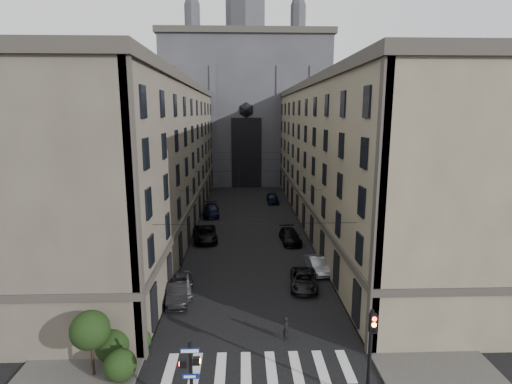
{
  "coord_description": "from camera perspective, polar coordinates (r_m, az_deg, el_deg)",
  "views": [
    {
      "loc": [
        -0.89,
        -16.26,
        14.91
      ],
      "look_at": [
        0.11,
        12.3,
        9.25
      ],
      "focal_mm": 28.0,
      "sensor_mm": 36.0,
      "label": 1
    }
  ],
  "objects": [
    {
      "name": "car_left_far",
      "position": [
        59.3,
        -6.42,
        -2.6
      ],
      "size": [
        2.81,
        5.89,
        1.66
      ],
      "primitive_type": "imported",
      "rotation": [
        0.0,
        0.0,
        0.09
      ],
      "color": "black",
      "rests_on": "ground"
    },
    {
      "name": "building_right",
      "position": [
        54.48,
        13.31,
        5.05
      ],
      "size": [
        13.6,
        60.6,
        18.85
      ],
      "color": "brown",
      "rests_on": "ground"
    },
    {
      "name": "car_left_near",
      "position": [
        35.02,
        -10.47,
        -12.84
      ],
      "size": [
        2.21,
        4.54,
        1.49
      ],
      "primitive_type": "imported",
      "rotation": [
        0.0,
        0.0,
        0.1
      ],
      "color": "slate",
      "rests_on": "ground"
    },
    {
      "name": "zebra_crossing",
      "position": [
        25.98,
        0.35,
        -23.79
      ],
      "size": [
        11.0,
        3.2,
        0.01
      ],
      "primitive_type": "cube",
      "color": "beige",
      "rests_on": "ground"
    },
    {
      "name": "car_right_midfar",
      "position": [
        47.17,
        4.89,
        -6.3
      ],
      "size": [
        2.45,
        5.3,
        1.5
      ],
      "primitive_type": "imported",
      "rotation": [
        0.0,
        0.0,
        0.07
      ],
      "color": "black",
      "rests_on": "ground"
    },
    {
      "name": "car_right_near",
      "position": [
        39.09,
        8.73,
        -10.23
      ],
      "size": [
        2.0,
        4.44,
        1.41
      ],
      "primitive_type": "imported",
      "rotation": [
        0.0,
        0.0,
        0.12
      ],
      "color": "gray",
      "rests_on": "ground"
    },
    {
      "name": "building_left",
      "position": [
        54.04,
        -15.48,
        4.89
      ],
      "size": [
        13.6,
        60.6,
        18.85
      ],
      "color": "#4C463A",
      "rests_on": "ground"
    },
    {
      "name": "tram_wires",
      "position": [
        52.47,
        -1.01,
        2.81
      ],
      "size": [
        14.0,
        60.0,
        0.43
      ],
      "color": "black",
      "rests_on": "ground"
    },
    {
      "name": "car_left_midnear",
      "position": [
        33.65,
        -11.22,
        -13.87
      ],
      "size": [
        2.25,
        4.85,
        1.54
      ],
      "primitive_type": "imported",
      "rotation": [
        0.0,
        0.0,
        0.14
      ],
      "color": "black",
      "rests_on": "ground"
    },
    {
      "name": "pedestrian",
      "position": [
        28.22,
        4.32,
        -18.83
      ],
      "size": [
        0.53,
        0.67,
        1.6
      ],
      "primitive_type": "imported",
      "rotation": [
        0.0,
        0.0,
        1.28
      ],
      "color": "black",
      "rests_on": "ground"
    },
    {
      "name": "pedestrian_signal_left",
      "position": [
        21.93,
        -9.31,
        -23.99
      ],
      "size": [
        1.02,
        0.38,
        4.0
      ],
      "color": "black",
      "rests_on": "ground"
    },
    {
      "name": "shrub_cluster",
      "position": [
        26.18,
        -20.32,
        -19.59
      ],
      "size": [
        3.9,
        4.4,
        3.9
      ],
      "color": "black",
      "rests_on": "sidewalk_left"
    },
    {
      "name": "car_left_midfar",
      "position": [
        48.04,
        -7.24,
        -5.96
      ],
      "size": [
        3.38,
        6.08,
        1.61
      ],
      "primitive_type": "imported",
      "rotation": [
        0.0,
        0.0,
        0.13
      ],
      "color": "black",
      "rests_on": "ground"
    },
    {
      "name": "gothic_tower",
      "position": [
        91.27,
        -1.48,
        13.02
      ],
      "size": [
        35.0,
        23.0,
        58.0
      ],
      "color": "#2D2D33",
      "rests_on": "ground"
    },
    {
      "name": "traffic_light_right",
      "position": [
        22.54,
        16.07,
        -20.31
      ],
      "size": [
        0.34,
        0.5,
        5.2
      ],
      "color": "black",
      "rests_on": "ground"
    },
    {
      "name": "sidewalk_left",
      "position": [
        55.17,
        -12.0,
        -4.64
      ],
      "size": [
        7.0,
        80.0,
        0.15
      ],
      "primitive_type": "cube",
      "color": "#383533",
      "rests_on": "ground"
    },
    {
      "name": "car_right_far",
      "position": [
        67.41,
        2.37,
        -0.88
      ],
      "size": [
        2.02,
        4.77,
        1.61
      ],
      "primitive_type": "imported",
      "rotation": [
        0.0,
        0.0,
        0.03
      ],
      "color": "black",
      "rests_on": "ground"
    },
    {
      "name": "sidewalk_right",
      "position": [
        55.51,
        9.94,
        -4.46
      ],
      "size": [
        7.0,
        80.0,
        0.15
      ],
      "primitive_type": "cube",
      "color": "#383533",
      "rests_on": "ground"
    },
    {
      "name": "car_right_midnear",
      "position": [
        35.71,
        6.82,
        -12.35
      ],
      "size": [
        2.81,
        5.14,
        1.37
      ],
      "primitive_type": "imported",
      "rotation": [
        0.0,
        0.0,
        -0.11
      ],
      "color": "black",
      "rests_on": "ground"
    }
  ]
}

